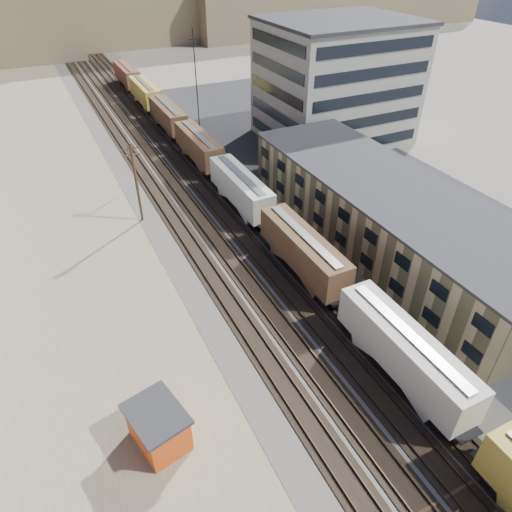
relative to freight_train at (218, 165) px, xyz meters
name	(u,v)px	position (x,y,z in m)	size (l,w,h in m)	color
ground	(447,498)	(-3.80, -47.11, -2.79)	(300.00, 300.00, 0.00)	#6B6356
ballast_bed	(187,180)	(-3.80, 2.89, -2.76)	(18.00, 200.00, 0.06)	#4C4742
dirt_yard	(46,252)	(-23.80, -7.11, -2.78)	(24.00, 180.00, 0.03)	#7D6D56
asphalt_lot	(376,193)	(18.20, -12.11, -2.77)	(26.00, 120.00, 0.04)	#232326
rail_tracks	(183,180)	(-4.35, 2.89, -2.68)	(11.40, 200.00, 0.24)	black
freight_train	(218,165)	(0.00, 0.00, 0.00)	(3.00, 119.74, 4.46)	black
warehouse	(387,215)	(11.18, -22.11, 0.86)	(12.40, 40.40, 7.25)	tan
office_tower	(336,81)	(24.15, 7.85, 6.47)	(22.60, 18.60, 18.45)	#9E998E
utility_pole_north	(136,182)	(-12.30, -5.11, 2.50)	(2.20, 0.32, 10.00)	#382619
radio_mast	(197,92)	(2.20, 12.89, 6.33)	(1.20, 0.16, 18.00)	black
maintenance_shed	(158,427)	(-18.95, -35.16, -1.15)	(4.27, 5.02, 3.20)	#D84B14
parked_car_blue	(359,161)	(21.27, -4.04, -2.03)	(2.53, 5.49, 1.53)	navy
parked_car_far	(377,154)	(25.53, -2.90, -2.03)	(1.80, 4.48, 1.53)	white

